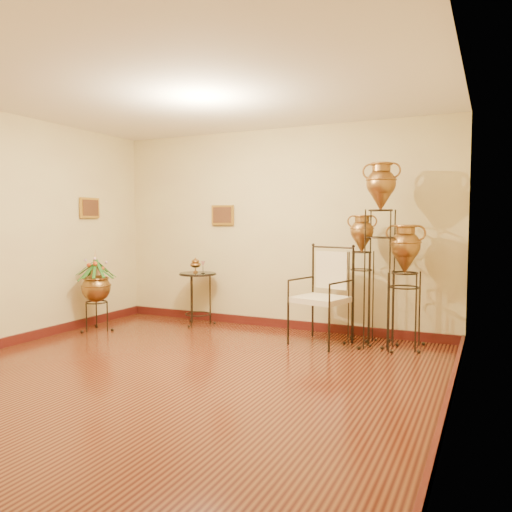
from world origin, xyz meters
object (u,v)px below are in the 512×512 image
at_px(planter_urn, 96,284).
at_px(armchair, 321,295).
at_px(side_table, 198,298).
at_px(amphora_mid, 361,278).
at_px(amphora_tall, 380,253).

height_order(planter_urn, armchair, armchair).
bearing_deg(armchair, planter_urn, -154.07).
height_order(planter_urn, side_table, planter_urn).
height_order(amphora_mid, planter_urn, amphora_mid).
relative_size(amphora_mid, side_table, 1.67).
distance_m(amphora_tall, armchair, 0.87).
bearing_deg(amphora_tall, armchair, -170.53).
distance_m(amphora_tall, planter_urn, 3.82).
bearing_deg(amphora_tall, amphora_mid, 148.57).
relative_size(amphora_tall, amphora_mid, 1.38).
height_order(armchair, side_table, armchair).
xyz_separation_m(amphora_tall, armchair, (-0.69, -0.11, -0.53)).
height_order(amphora_tall, armchair, amphora_tall).
height_order(amphora_mid, side_table, amphora_mid).
bearing_deg(amphora_mid, armchair, -148.05).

